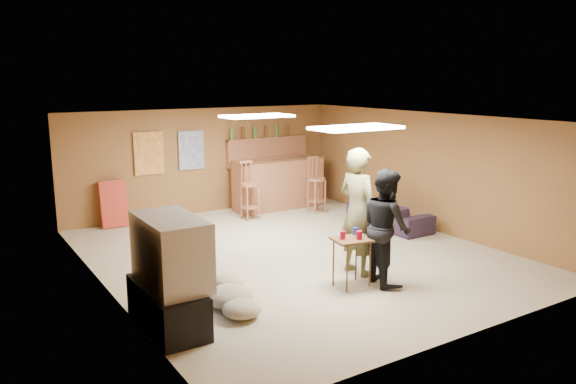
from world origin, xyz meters
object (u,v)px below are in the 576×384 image
bar_counter (278,183)px  tray_table (352,262)px  person_black (386,227)px  sofa (389,213)px  person_olive (358,212)px  tv_body (171,251)px

bar_counter → tray_table: bar_counter is taller
bar_counter → person_black: (-1.13, -4.70, 0.26)m
sofa → person_olive: bearing=128.5°
person_black → sofa: (2.11, 2.21, -0.55)m
bar_counter → sofa: size_ratio=1.12×
person_olive → person_black: 0.53m
sofa → tv_body: bearing=111.6°
tray_table → person_black: bearing=-15.7°
tv_body → bar_counter: size_ratio=0.55×
bar_counter → person_black: 4.84m
sofa → tray_table: size_ratio=2.62×
tv_body → sofa: (5.13, 1.97, -0.64)m
person_olive → person_black: person_olive is taller
person_olive → person_black: (0.09, -0.51, -0.12)m
person_black → tray_table: person_black is taller
tv_body → tray_table: 2.60m
bar_counter → sofa: 2.68m
tv_body → person_olive: size_ratio=0.59×
tv_body → person_olive: 2.94m
bar_counter → sofa: bar_counter is taller
person_olive → bar_counter: bearing=-24.0°
tv_body → person_black: size_ratio=0.68×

